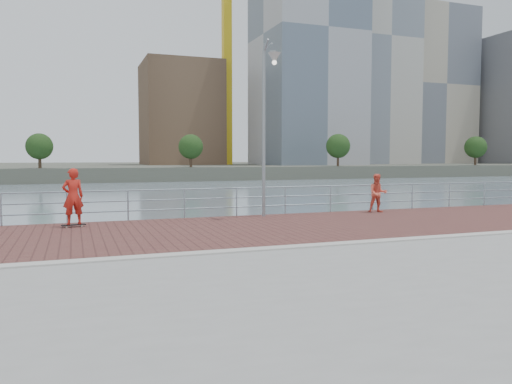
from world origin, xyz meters
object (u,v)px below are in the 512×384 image
object	(u,v)px
street_lamp	(268,97)
skateboarder	(73,196)
guardrail	(211,199)
bystander	(378,193)

from	to	relation	value
street_lamp	skateboarder	size ratio (longest dim) A/B	3.46
guardrail	bystander	size ratio (longest dim) A/B	24.58
street_lamp	bystander	size ratio (longest dim) A/B	4.00
guardrail	street_lamp	world-z (taller)	street_lamp
street_lamp	bystander	world-z (taller)	street_lamp
guardrail	street_lamp	xyz separation A→B (m)	(1.97, -0.96, 3.82)
bystander	skateboarder	bearing A→B (deg)	-157.64
guardrail	bystander	xyz separation A→B (m)	(6.87, -0.85, 0.12)
bystander	guardrail	bearing A→B (deg)	-166.17
skateboarder	bystander	distance (m)	11.81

